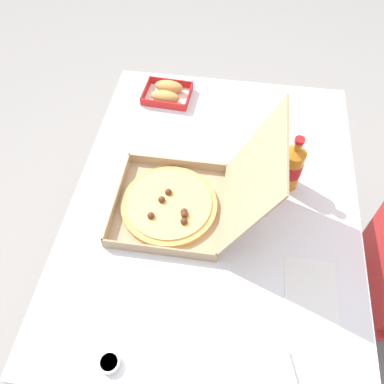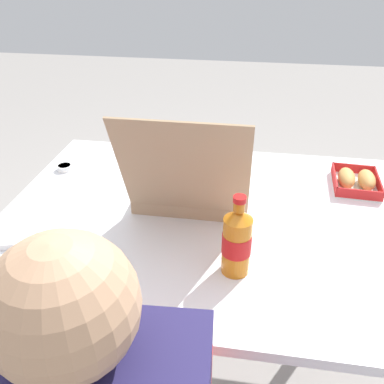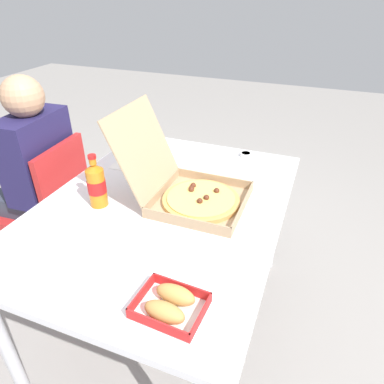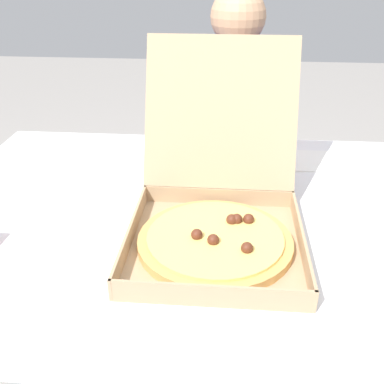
{
  "view_description": "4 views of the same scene",
  "coord_description": "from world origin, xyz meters",
  "px_view_note": "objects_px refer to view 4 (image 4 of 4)",
  "views": [
    {
      "loc": [
        0.78,
        0.03,
        1.81
      ],
      "look_at": [
        0.01,
        -0.08,
        0.76
      ],
      "focal_mm": 37.04,
      "sensor_mm": 36.0,
      "label": 1
    },
    {
      "loc": [
        -0.12,
        1.04,
        1.43
      ],
      "look_at": [
        0.05,
        -0.03,
        0.77
      ],
      "focal_mm": 37.97,
      "sensor_mm": 36.0,
      "label": 2
    },
    {
      "loc": [
        -1.08,
        -0.54,
        1.5
      ],
      "look_at": [
        0.08,
        -0.1,
        0.74
      ],
      "focal_mm": 32.45,
      "sensor_mm": 36.0,
      "label": 3
    },
    {
      "loc": [
        0.07,
        -0.92,
        1.26
      ],
      "look_at": [
        -0.0,
        -0.03,
        0.78
      ],
      "focal_mm": 42.49,
      "sensor_mm": 36.0,
      "label": 4
    }
  ],
  "objects_px": {
    "pizza_box_open": "(216,216)",
    "paper_menu": "(301,161)",
    "chair": "(231,171)",
    "diner_person": "(233,116)",
    "cola_bottle": "(164,135)"
  },
  "relations": [
    {
      "from": "pizza_box_open",
      "to": "paper_menu",
      "type": "height_order",
      "value": "pizza_box_open"
    },
    {
      "from": "chair",
      "to": "paper_menu",
      "type": "distance_m",
      "value": 0.51
    },
    {
      "from": "paper_menu",
      "to": "cola_bottle",
      "type": "bearing_deg",
      "value": -170.5
    },
    {
      "from": "cola_bottle",
      "to": "chair",
      "type": "bearing_deg",
      "value": 67.84
    },
    {
      "from": "diner_person",
      "to": "pizza_box_open",
      "type": "height_order",
      "value": "diner_person"
    },
    {
      "from": "paper_menu",
      "to": "diner_person",
      "type": "bearing_deg",
      "value": 112.66
    },
    {
      "from": "pizza_box_open",
      "to": "diner_person",
      "type": "bearing_deg",
      "value": 87.87
    },
    {
      "from": "diner_person",
      "to": "cola_bottle",
      "type": "xyz_separation_m",
      "value": [
        -0.19,
        -0.53,
        0.12
      ]
    },
    {
      "from": "cola_bottle",
      "to": "paper_menu",
      "type": "relative_size",
      "value": 1.07
    },
    {
      "from": "pizza_box_open",
      "to": "cola_bottle",
      "type": "distance_m",
      "value": 0.38
    },
    {
      "from": "cola_bottle",
      "to": "diner_person",
      "type": "bearing_deg",
      "value": 70.37
    },
    {
      "from": "chair",
      "to": "pizza_box_open",
      "type": "relative_size",
      "value": 1.65
    },
    {
      "from": "chair",
      "to": "diner_person",
      "type": "distance_m",
      "value": 0.21
    },
    {
      "from": "pizza_box_open",
      "to": "paper_menu",
      "type": "distance_m",
      "value": 0.48
    },
    {
      "from": "diner_person",
      "to": "paper_menu",
      "type": "relative_size",
      "value": 5.48
    }
  ]
}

